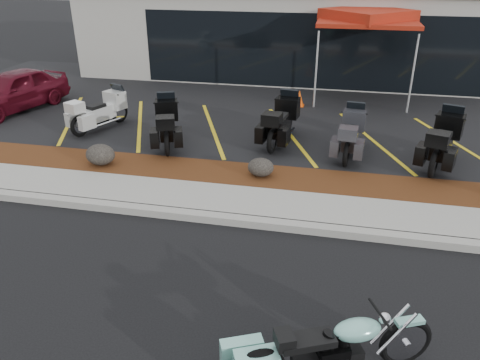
% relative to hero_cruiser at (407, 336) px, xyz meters
% --- Properties ---
extents(ground, '(90.00, 90.00, 0.00)m').
position_rel_hero_cruiser_xyz_m(ground, '(-2.25, 1.96, -0.45)').
color(ground, black).
rests_on(ground, ground).
extents(curb, '(24.00, 0.25, 0.15)m').
position_rel_hero_cruiser_xyz_m(curb, '(-2.25, 2.86, -0.38)').
color(curb, gray).
rests_on(curb, ground).
extents(sidewalk, '(24.00, 1.20, 0.15)m').
position_rel_hero_cruiser_xyz_m(sidewalk, '(-2.25, 3.56, -0.38)').
color(sidewalk, gray).
rests_on(sidewalk, ground).
extents(mulch_bed, '(24.00, 1.20, 0.16)m').
position_rel_hero_cruiser_xyz_m(mulch_bed, '(-2.25, 4.76, -0.37)').
color(mulch_bed, '#33190B').
rests_on(mulch_bed, ground).
extents(upper_lot, '(26.00, 9.60, 0.15)m').
position_rel_hero_cruiser_xyz_m(upper_lot, '(-2.25, 10.16, -0.38)').
color(upper_lot, black).
rests_on(upper_lot, ground).
extents(dealership_building, '(18.00, 8.16, 4.00)m').
position_rel_hero_cruiser_xyz_m(dealership_building, '(-2.25, 16.43, 1.55)').
color(dealership_building, '#A5A195').
rests_on(dealership_building, ground).
extents(boulder_left, '(0.69, 0.57, 0.49)m').
position_rel_hero_cruiser_xyz_m(boulder_left, '(-6.34, 4.58, -0.05)').
color(boulder_left, black).
rests_on(boulder_left, mulch_bed).
extents(boulder_mid, '(0.58, 0.48, 0.41)m').
position_rel_hero_cruiser_xyz_m(boulder_mid, '(-2.58, 4.72, -0.09)').
color(boulder_mid, black).
rests_on(boulder_mid, mulch_bed).
extents(hero_cruiser, '(2.62, 1.66, 0.91)m').
position_rel_hero_cruiser_xyz_m(hero_cruiser, '(0.00, 0.00, 0.00)').
color(hero_cruiser, '#7FC6B6').
rests_on(hero_cruiser, ground).
extents(touring_white, '(1.43, 2.10, 1.14)m').
position_rel_hero_cruiser_xyz_m(touring_white, '(-7.25, 7.55, 0.27)').
color(touring_white, silver).
rests_on(touring_white, upper_lot).
extents(touring_black_front, '(1.43, 2.22, 1.21)m').
position_rel_hero_cruiser_xyz_m(touring_black_front, '(-5.50, 6.84, 0.30)').
color(touring_black_front, black).
rests_on(touring_black_front, upper_lot).
extents(touring_black_mid, '(1.10, 2.22, 1.24)m').
position_rel_hero_cruiser_xyz_m(touring_black_mid, '(-2.33, 7.64, 0.31)').
color(touring_black_mid, black).
rests_on(touring_black_mid, upper_lot).
extents(touring_grey, '(0.97, 2.05, 1.15)m').
position_rel_hero_cruiser_xyz_m(touring_grey, '(-0.59, 7.10, 0.27)').
color(touring_grey, '#2F3034').
rests_on(touring_grey, upper_lot).
extents(touring_black_rear, '(1.50, 2.32, 1.26)m').
position_rel_hero_cruiser_xyz_m(touring_black_rear, '(1.65, 6.95, 0.33)').
color(touring_black_rear, black).
rests_on(touring_black_rear, upper_lot).
extents(parked_car, '(2.36, 3.92, 1.25)m').
position_rel_hero_cruiser_xyz_m(parked_car, '(-11.02, 7.99, 0.32)').
color(parked_car, '#4E0B17').
rests_on(parked_car, upper_lot).
extents(traffic_cone, '(0.35, 0.35, 0.52)m').
position_rel_hero_cruiser_xyz_m(traffic_cone, '(-2.27, 10.30, -0.05)').
color(traffic_cone, '#D44607').
rests_on(traffic_cone, upper_lot).
extents(popup_canopy, '(3.21, 3.21, 2.89)m').
position_rel_hero_cruiser_xyz_m(popup_canopy, '(-0.34, 11.73, 2.32)').
color(popup_canopy, silver).
rests_on(popup_canopy, upper_lot).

